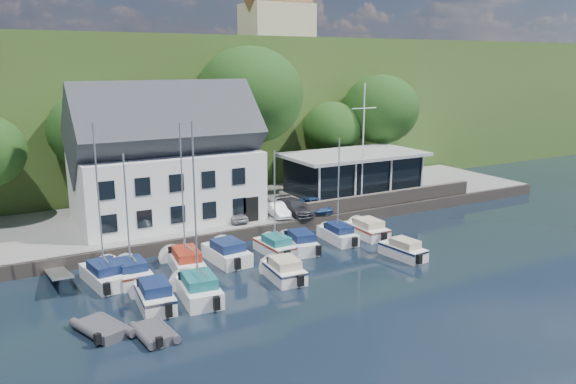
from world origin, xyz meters
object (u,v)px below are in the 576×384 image
Objects in this scene: car_silver at (234,213)px; dinghy_1 at (154,332)px; flagpole at (363,145)px; club_pavilion at (353,174)px; dinghy_0 at (102,327)px; boat_r1_3 at (226,251)px; boat_r2_1 at (195,220)px; boat_r1_7 at (367,228)px; boat_r1_0 at (100,214)px; car_white at (277,210)px; boat_r1_6 at (338,187)px; boat_r1_5 at (300,241)px; harbor_building at (166,166)px; boat_r1_2 at (183,203)px; boat_r2_4 at (403,248)px; boat_r1_4 at (275,197)px; boat_r1_1 at (127,214)px; boat_r2_2 at (283,268)px; car_blue at (315,204)px; car_dgrey at (295,207)px; boat_r2_0 at (154,293)px.

car_silver reaches higher than dinghy_1.
club_pavilion is at bearing 66.77° from flagpole.
flagpole is 3.32× the size of dinghy_0.
boat_r2_1 is (-3.93, -5.03, 4.03)m from boat_r1_3.
boat_r1_7 reaches higher than dinghy_1.
club_pavilion is at bearing 10.46° from boat_r1_0.
car_white is 0.40× the size of boat_r1_6.
boat_r1_5 is 0.97× the size of boat_r1_7.
dinghy_1 is at bearing -109.78° from harbor_building.
boat_r2_4 is at bearing -13.08° from boat_r1_2.
boat_r2_4 reaches higher than dinghy_1.
boat_r2_1 reaches higher than boat_r1_2.
boat_r1_4 is 0.98× the size of boat_r1_6.
boat_r1_7 is (18.58, 0.15, -3.61)m from boat_r1_1.
boat_r1_6 is at bearing -42.75° from car_silver.
flagpole is 17.74m from boat_r2_2.
dinghy_1 is (-18.70, -3.14, -0.35)m from boat_r2_4.
boat_r1_5 is (-11.17, -8.98, -2.32)m from club_pavilion.
car_blue is 0.63× the size of boat_r1_7.
car_silver is 3.67m from car_white.
flagpole is (16.62, -3.72, 1.00)m from harbor_building.
car_silver is at bearing 25.04° from dinghy_0.
boat_r2_2 is at bearing -109.35° from car_white.
car_blue is at bearing 11.22° from dinghy_0.
car_white is at bearing 133.86° from boat_r1_7.
car_white is at bearing -6.96° from car_silver.
dinghy_0 is (-1.49, -6.73, -4.13)m from boat_r1_0.
boat_r1_4 is 5.55m from boat_r1_6.
flagpole reaches higher than boat_r1_6.
boat_r1_6 is at bearing 36.91° from boat_r2_2.
flagpole is 1.92× the size of boat_r1_7.
car_dgrey is at bearing -179.65° from flagpole.
boat_r1_4 is at bearing -178.34° from boat_r1_7.
car_white is 6.95m from boat_r1_4.
boat_r2_4 is (-4.20, -10.62, -5.66)m from flagpole.
boat_r2_0 is at bearing -119.79° from boat_r1_2.
boat_r1_1 is at bearing 177.45° from boat_r1_4.
car_silver is 10.66m from boat_r1_7.
club_pavilion is 10.50m from car_white.
flagpole reaches higher than club_pavilion.
boat_r1_1 is 5.77m from boat_r2_0.
car_blue is (7.21, -0.75, 0.02)m from car_silver.
harbor_building reaches higher than dinghy_0.
boat_r1_6 reaches higher than dinghy_1.
boat_r2_4 is at bearing -77.38° from car_dgrey.
dinghy_0 is at bearing -162.02° from boat_r1_7.
flagpole is 8.38m from boat_r1_6.
car_blue reaches higher than car_white.
boat_r1_1 is 1.56× the size of boat_r1_7.
club_pavilion is 26.42m from boat_r1_0.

